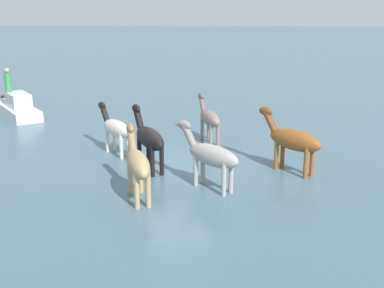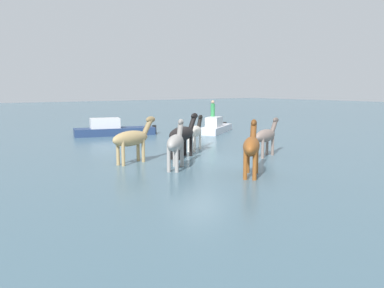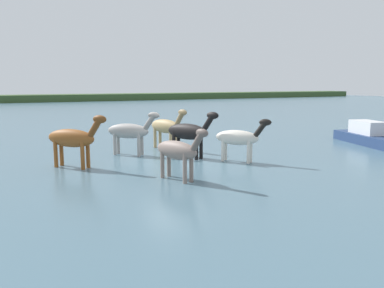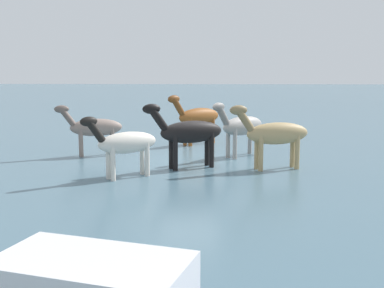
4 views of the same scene
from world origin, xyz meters
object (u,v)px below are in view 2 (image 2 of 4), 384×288
boat_skiff_near (216,128)px  boat_tender_starboard (113,131)px  horse_gray_outer (266,136)px  person_watcher_seated (213,109)px  horse_rear_stallion (195,132)px  horse_lead (132,138)px  horse_dark_mare (183,134)px  horse_chestnut_trailing (176,143)px  horse_mid_herd (252,146)px

boat_skiff_near → boat_tender_starboard: size_ratio=0.77×
horse_gray_outer → person_watcher_seated: person_watcher_seated is taller
horse_rear_stallion → boat_skiff_near: 8.73m
horse_rear_stallion → horse_lead: (-1.38, 4.40, 0.10)m
boat_tender_starboard → person_watcher_seated: (-2.54, -6.91, 1.41)m
horse_dark_mare → boat_tender_starboard: bearing=57.3°
horse_gray_outer → horse_chestnut_trailing: bearing=161.4°
boat_tender_starboard → person_watcher_seated: bearing=175.7°
horse_gray_outer → horse_chestnut_trailing: (-0.02, 5.23, 0.08)m
horse_rear_stallion → horse_lead: 4.62m
horse_lead → boat_tender_starboard: horse_lead is taller
horse_rear_stallion → person_watcher_seated: size_ratio=1.75×
horse_mid_herd → boat_skiff_near: bearing=13.8°
horse_dark_mare → horse_rear_stallion: horse_dark_mare is taller
horse_dark_mare → horse_gray_outer: size_ratio=1.09×
horse_lead → horse_dark_mare: bearing=-18.2°
horse_gray_outer → person_watcher_seated: (9.86, -4.47, 0.72)m
horse_dark_mare → horse_rear_stallion: 2.26m
horse_dark_mare → person_watcher_seated: size_ratio=2.14×
boat_tender_starboard → horse_chestnut_trailing: bearing=93.1°
horse_chestnut_trailing → person_watcher_seated: 13.86m
horse_chestnut_trailing → boat_skiff_near: horse_chestnut_trailing is taller
boat_tender_starboard → person_watcher_seated: person_watcher_seated is taller
person_watcher_seated → horse_dark_mare: bearing=134.4°
horse_gray_outer → boat_skiff_near: 10.60m
horse_rear_stallion → horse_mid_herd: (-6.29, 1.88, 0.13)m
horse_lead → boat_tender_starboard: bearing=53.0°
horse_lead → person_watcher_seated: person_watcher_seated is taller
horse_rear_stallion → boat_tender_starboard: (8.88, 0.71, -0.68)m
horse_gray_outer → horse_chestnut_trailing: size_ratio=1.11×
horse_chestnut_trailing → horse_rear_stallion: bearing=-0.9°
horse_mid_herd → horse_lead: bearing=74.5°
person_watcher_seated → horse_mid_herd: bearing=147.4°
horse_lead → person_watcher_seated: 13.13m
horse_gray_outer → horse_lead: (2.13, 6.13, 0.10)m
horse_chestnut_trailing → boat_tender_starboard: size_ratio=0.37×
horse_dark_mare → boat_tender_starboard: 10.39m
horse_lead → boat_skiff_near: horse_lead is taller
horse_chestnut_trailing → horse_mid_herd: horse_mid_herd is taller
horse_mid_herd → boat_skiff_near: (12.33, -8.14, -0.83)m
horse_mid_herd → person_watcher_seated: (12.63, -8.08, 0.60)m
horse_dark_mare → boat_tender_starboard: size_ratio=0.44×
horse_dark_mare → boat_skiff_near: (7.47, -8.01, -0.82)m
horse_lead → boat_tender_starboard: (10.26, -3.70, -0.79)m
horse_gray_outer → boat_tender_starboard: size_ratio=0.41×
horse_gray_outer → horse_lead: 6.49m
horse_gray_outer → horse_mid_herd: (-2.78, 3.61, 0.13)m
person_watcher_seated → horse_gray_outer: bearing=155.6°
horse_gray_outer → horse_mid_herd: bearing=-161.3°
horse_mid_herd → boat_tender_starboard: horse_mid_herd is taller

